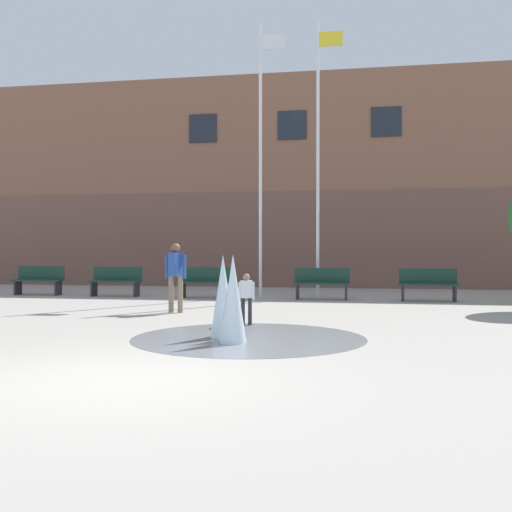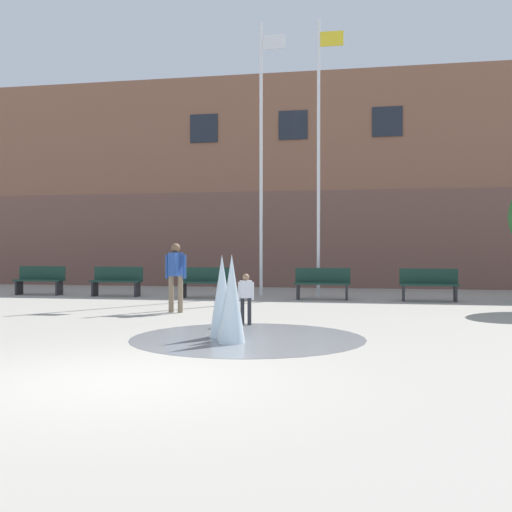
{
  "view_description": "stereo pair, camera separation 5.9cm",
  "coord_description": "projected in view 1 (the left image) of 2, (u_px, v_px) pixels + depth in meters",
  "views": [
    {
      "loc": [
        2.67,
        -6.19,
        1.45
      ],
      "look_at": [
        0.25,
        7.32,
        1.3
      ],
      "focal_mm": 42.0,
      "sensor_mm": 36.0,
      "label": 1
    },
    {
      "loc": [
        2.73,
        -6.18,
        1.45
      ],
      "look_at": [
        0.25,
        7.32,
        1.3
      ],
      "focal_mm": 42.0,
      "sensor_mm": 36.0,
      "label": 2
    }
  ],
  "objects": [
    {
      "name": "adult_near_bench",
      "position": [
        176.0,
        272.0,
        13.72
      ],
      "size": [
        0.5,
        0.38,
        1.59
      ],
      "rotation": [
        0.0,
        0.0,
        1.29
      ],
      "color": "#89755B",
      "rests_on": "ground"
    },
    {
      "name": "park_bench_center",
      "position": [
        322.0,
        283.0,
        17.35
      ],
      "size": [
        1.6,
        0.44,
        0.91
      ],
      "color": "#28282D",
      "rests_on": "ground"
    },
    {
      "name": "park_bench_left_of_flagpoles",
      "position": [
        116.0,
        281.0,
        18.54
      ],
      "size": [
        1.6,
        0.44,
        0.91
      ],
      "color": "#28282D",
      "rests_on": "ground"
    },
    {
      "name": "ground_plane",
      "position": [
        116.0,
        381.0,
        6.58
      ],
      "size": [
        100.0,
        100.0,
        0.0
      ],
      "primitive_type": "plane",
      "color": "#9E998E"
    },
    {
      "name": "splash_fountain",
      "position": [
        232.0,
        306.0,
        9.58
      ],
      "size": [
        3.84,
        3.84,
        1.38
      ],
      "color": "gray",
      "rests_on": "ground"
    },
    {
      "name": "child_running",
      "position": [
        246.0,
        295.0,
        11.44
      ],
      "size": [
        0.31,
        0.21,
        0.99
      ],
      "rotation": [
        0.0,
        0.0,
        0.5
      ],
      "color": "#28282D",
      "rests_on": "ground"
    },
    {
      "name": "park_bench_far_left",
      "position": [
        39.0,
        280.0,
        19.12
      ],
      "size": [
        1.6,
        0.44,
        0.91
      ],
      "color": "#28282D",
      "rests_on": "ground"
    },
    {
      "name": "park_bench_under_right_flagpole",
      "position": [
        428.0,
        284.0,
        16.77
      ],
      "size": [
        1.6,
        0.44,
        0.91
      ],
      "color": "#28282D",
      "rests_on": "ground"
    },
    {
      "name": "flagpole_left",
      "position": [
        261.0,
        151.0,
        18.55
      ],
      "size": [
        0.8,
        0.1,
        8.49
      ],
      "color": "silver",
      "rests_on": "ground"
    },
    {
      "name": "flagpole_right",
      "position": [
        319.0,
        150.0,
        18.24
      ],
      "size": [
        0.8,
        0.1,
        8.47
      ],
      "color": "silver",
      "rests_on": "ground"
    },
    {
      "name": "library_building",
      "position": [
        300.0,
        188.0,
        25.71
      ],
      "size": [
        36.0,
        6.05,
        8.21
      ],
      "color": "brown",
      "rests_on": "ground"
    },
    {
      "name": "park_bench_under_left_flagpole",
      "position": [
        206.0,
        282.0,
        17.91
      ],
      "size": [
        1.6,
        0.44,
        0.91
      ],
      "color": "#28282D",
      "rests_on": "ground"
    }
  ]
}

